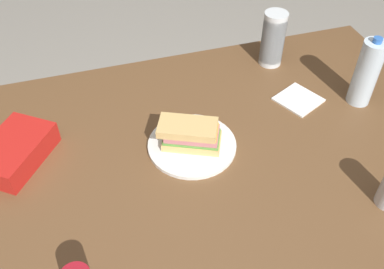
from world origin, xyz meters
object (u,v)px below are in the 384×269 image
(paper_plate, at_px, (192,145))
(chip_bag, at_px, (15,151))
(sandwich, at_px, (191,134))
(dining_table, at_px, (187,186))
(water_bottle_tall, at_px, (366,73))
(plastic_cup_stack, at_px, (273,39))

(paper_plate, height_order, chip_bag, chip_bag)
(paper_plate, relative_size, sandwich, 1.30)
(paper_plate, bearing_deg, sandwich, 1.85)
(sandwich, bearing_deg, dining_table, 64.91)
(dining_table, distance_m, water_bottle_tall, 0.68)
(sandwich, bearing_deg, water_bottle_tall, -175.83)
(dining_table, height_order, plastic_cup_stack, plastic_cup_stack)
(dining_table, bearing_deg, chip_bag, -21.03)
(paper_plate, relative_size, water_bottle_tall, 1.10)
(chip_bag, bearing_deg, paper_plate, 115.17)
(water_bottle_tall, bearing_deg, paper_plate, 4.18)
(water_bottle_tall, bearing_deg, dining_table, 10.89)
(sandwich, xyz_separation_m, chip_bag, (0.50, -0.10, -0.02))
(dining_table, xyz_separation_m, water_bottle_tall, (-0.64, -0.12, 0.19))
(sandwich, distance_m, plastic_cup_stack, 0.53)
(chip_bag, relative_size, plastic_cup_stack, 1.13)
(chip_bag, bearing_deg, water_bottle_tall, 123.39)
(dining_table, relative_size, sandwich, 8.66)
(paper_plate, xyz_separation_m, plastic_cup_stack, (-0.41, -0.34, 0.10))
(dining_table, height_order, chip_bag, chip_bag)
(dining_table, distance_m, chip_bag, 0.51)
(sandwich, bearing_deg, plastic_cup_stack, -140.78)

